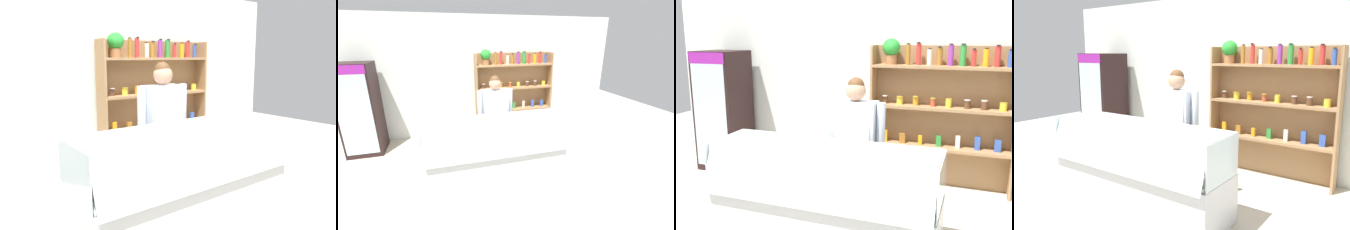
{
  "view_description": "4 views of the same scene",
  "coord_description": "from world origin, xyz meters",
  "views": [
    {
      "loc": [
        -1.99,
        -2.37,
        1.64
      ],
      "look_at": [
        0.05,
        0.35,
        1.04
      ],
      "focal_mm": 35.0,
      "sensor_mm": 36.0,
      "label": 1
    },
    {
      "loc": [
        -0.8,
        -3.28,
        2.22
      ],
      "look_at": [
        0.27,
        0.44,
        0.88
      ],
      "focal_mm": 24.0,
      "sensor_mm": 36.0,
      "label": 2
    },
    {
      "loc": [
        1.28,
        -3.17,
        2.04
      ],
      "look_at": [
        -0.11,
        0.66,
        1.15
      ],
      "focal_mm": 40.0,
      "sensor_mm": 36.0,
      "label": 3
    },
    {
      "loc": [
        2.45,
        -2.74,
        1.79
      ],
      "look_at": [
        0.17,
        0.48,
        1.05
      ],
      "focal_mm": 35.0,
      "sensor_mm": 36.0,
      "label": 4
    }
  ],
  "objects": [
    {
      "name": "back_wall",
      "position": [
        0.0,
        1.97,
        1.35
      ],
      "size": [
        6.8,
        0.1,
        2.7
      ],
      "primitive_type": "cube",
      "color": "silver",
      "rests_on": "ground"
    },
    {
      "name": "ground_plane",
      "position": [
        0.0,
        0.0,
        0.0
      ],
      "size": [
        12.0,
        12.0,
        0.0
      ],
      "primitive_type": "plane",
      "color": "beige"
    },
    {
      "name": "deli_display_case",
      "position": [
        -0.06,
        -0.08,
        0.31
      ],
      "size": [
        2.22,
        0.74,
        1.01
      ],
      "color": "silver",
      "rests_on": "ground"
    },
    {
      "name": "shelving_unit",
      "position": [
        0.79,
        1.76,
        1.11
      ],
      "size": [
        1.83,
        0.29,
        1.98
      ],
      "color": "#9E754C",
      "rests_on": "ground"
    },
    {
      "name": "drinks_fridge",
      "position": [
        -2.37,
        1.48,
        0.9
      ],
      "size": [
        0.64,
        0.65,
        1.79
      ],
      "color": "black",
      "rests_on": "ground"
    },
    {
      "name": "shop_clerk",
      "position": [
        0.08,
        0.48,
        0.94
      ],
      "size": [
        0.64,
        0.25,
        1.6
      ],
      "color": "#383D51",
      "rests_on": "ground"
    }
  ]
}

